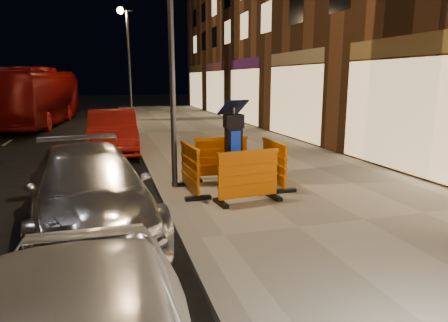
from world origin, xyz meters
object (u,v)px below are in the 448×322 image
object	(u,v)px
bus_doubledecker	(39,125)
parking_kiosk	(233,148)
barrier_front	(248,176)
barrier_kerbside	(190,169)
car_red	(114,153)
barrier_bldgside	(274,164)
barrier_back	(221,158)
car_silver	(92,228)

from	to	relation	value
bus_doubledecker	parking_kiosk	bearing A→B (deg)	-62.68
barrier_front	bus_doubledecker	world-z (taller)	bus_doubledecker
barrier_front	barrier_kerbside	world-z (taller)	same
barrier_front	car_red	xyz separation A→B (m)	(-2.39, 7.06, -0.66)
barrier_front	barrier_bldgside	xyz separation A→B (m)	(0.95, 0.95, 0.00)
barrier_kerbside	bus_doubledecker	bearing A→B (deg)	14.72
car_red	bus_doubledecker	distance (m)	10.49
car_red	barrier_bldgside	bearing A→B (deg)	-60.63
parking_kiosk	barrier_front	size ratio (longest dim) A/B	1.40
parking_kiosk	barrier_bldgside	size ratio (longest dim) A/B	1.40
parking_kiosk	barrier_kerbside	distance (m)	1.03
barrier_front	barrier_back	xyz separation A→B (m)	(0.00, 1.90, 0.00)
barrier_kerbside	bus_doubledecker	size ratio (longest dim) A/B	0.12
car_red	bus_doubledecker	size ratio (longest dim) A/B	0.40
car_red	parking_kiosk	bearing A→B (deg)	-67.93
barrier_front	car_silver	distance (m)	3.00
barrier_kerbside	car_silver	world-z (taller)	barrier_kerbside
barrier_front	barrier_kerbside	xyz separation A→B (m)	(-0.95, 0.95, 0.00)
barrier_back	car_red	distance (m)	5.73
parking_kiosk	barrier_back	distance (m)	1.03
car_red	car_silver	bearing A→B (deg)	-93.46
parking_kiosk	barrier_front	distance (m)	1.03
barrier_bldgside	car_silver	bearing A→B (deg)	107.07
bus_doubledecker	barrier_back	bearing A→B (deg)	-61.45
barrier_bldgside	car_red	xyz separation A→B (m)	(-3.34, 6.11, -0.66)
barrier_kerbside	car_red	world-z (taller)	barrier_kerbside
car_red	bus_doubledecker	world-z (taller)	bus_doubledecker
parking_kiosk	barrier_kerbside	size ratio (longest dim) A/B	1.40
barrier_back	barrier_kerbside	bearing A→B (deg)	-133.57
parking_kiosk	bus_doubledecker	distance (m)	17.08
barrier_kerbside	barrier_bldgside	size ratio (longest dim) A/B	1.00
car_silver	bus_doubledecker	distance (m)	17.35
barrier_bldgside	bus_doubledecker	bearing A→B (deg)	24.67
parking_kiosk	barrier_front	xyz separation A→B (m)	(0.00, -0.95, -0.40)
barrier_kerbside	barrier_bldgside	world-z (taller)	same
parking_kiosk	car_silver	bearing A→B (deg)	-159.96
parking_kiosk	car_silver	world-z (taller)	parking_kiosk
car_red	barrier_kerbside	bearing A→B (deg)	-76.03
barrier_front	car_red	bearing A→B (deg)	102.15
car_silver	bus_doubledecker	world-z (taller)	bus_doubledecker
car_red	bus_doubledecker	bearing A→B (deg)	111.98
car_silver	barrier_kerbside	bearing A→B (deg)	23.37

